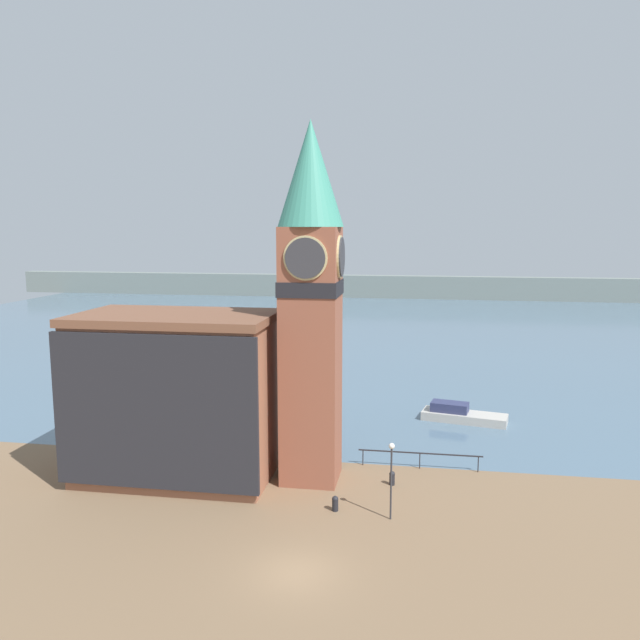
# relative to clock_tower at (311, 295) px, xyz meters

# --- Properties ---
(ground_plane) EXTENTS (160.00, 160.00, 0.00)m
(ground_plane) POSITION_rel_clock_tower_xyz_m (1.23, -10.84, -11.65)
(ground_plane) COLOR brown
(water) EXTENTS (160.00, 120.00, 0.00)m
(water) POSITION_rel_clock_tower_xyz_m (1.23, 62.95, -11.65)
(water) COLOR slate
(water) RESTS_ON ground_plane
(far_shoreline) EXTENTS (180.00, 3.00, 5.00)m
(far_shoreline) POSITION_rel_clock_tower_xyz_m (1.23, 102.95, -9.15)
(far_shoreline) COLOR slate
(far_shoreline) RESTS_ON water
(pier_railing) EXTENTS (8.06, 0.08, 1.09)m
(pier_railing) POSITION_rel_clock_tower_xyz_m (6.73, 2.70, -10.72)
(pier_railing) COLOR #232328
(pier_railing) RESTS_ON ground_plane
(clock_tower) EXTENTS (3.94, 3.94, 21.90)m
(clock_tower) POSITION_rel_clock_tower_xyz_m (0.00, 0.00, 0.00)
(clock_tower) COLOR brown
(clock_tower) RESTS_ON ground_plane
(pier_building) EXTENTS (12.33, 7.30, 10.41)m
(pier_building) POSITION_rel_clock_tower_xyz_m (-8.40, -0.88, -6.43)
(pier_building) COLOR #935B42
(pier_building) RESTS_ON ground_plane
(boat_near) EXTENTS (7.04, 3.53, 1.46)m
(boat_near) POSITION_rel_clock_tower_xyz_m (9.99, 13.54, -11.11)
(boat_near) COLOR #B7B2A8
(boat_near) RESTS_ON water
(mooring_bollard_near) EXTENTS (0.37, 0.37, 0.87)m
(mooring_bollard_near) POSITION_rel_clock_tower_xyz_m (2.11, -4.29, -11.18)
(mooring_bollard_near) COLOR black
(mooring_bollard_near) RESTS_ON ground_plane
(mooring_bollard_far) EXTENTS (0.35, 0.35, 0.87)m
(mooring_bollard_far) POSITION_rel_clock_tower_xyz_m (5.07, -0.21, -11.18)
(mooring_bollard_far) COLOR black
(mooring_bollard_far) RESTS_ON ground_plane
(lamp_post) EXTENTS (0.32, 0.32, 4.29)m
(lamp_post) POSITION_rel_clock_tower_xyz_m (5.21, -4.81, -8.68)
(lamp_post) COLOR #2D2D33
(lamp_post) RESTS_ON ground_plane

